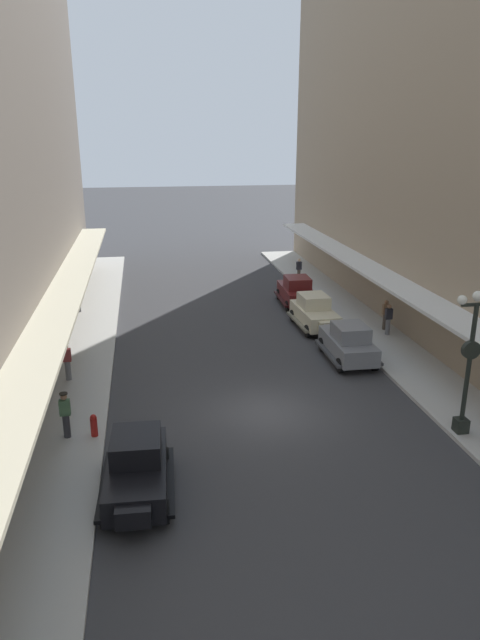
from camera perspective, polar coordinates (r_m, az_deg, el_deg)
The scene contains 15 objects.
ground_plane at distance 22.29m, azimuth 2.63°, elevation -9.15°, with size 200.00×200.00×0.00m, color #38383A.
sidewalk_left at distance 22.06m, azimuth -17.10°, elevation -10.09°, with size 3.00×60.00×0.15m, color #B7B5AD.
sidewalk_right at distance 24.83m, azimuth 19.94°, elevation -7.13°, with size 3.00×60.00×0.15m, color #B7B5AD.
parked_car_0 at distance 35.68m, azimuth 5.65°, elevation 2.96°, with size 2.27×4.31×1.84m.
parked_car_1 at distance 27.19m, azimuth 10.75°, elevation -2.14°, with size 2.18×4.27×1.84m.
parked_car_2 at distance 17.50m, azimuth -10.25°, elevation -14.15°, with size 2.29×4.31×1.84m.
parked_car_3 at distance 31.50m, azimuth 7.44°, elevation 0.84°, with size 2.25×4.30×1.84m.
lamp_post_with_clock at distance 20.92m, azimuth 21.95°, elevation -3.45°, with size 1.42×0.44×5.16m.
fire_hydrant at distance 20.80m, azimuth -14.36°, elevation -10.12°, with size 0.24×0.24×0.82m.
pedestrian_0 at distance 34.96m, azimuth -15.85°, elevation 2.15°, with size 0.36×0.28×1.67m.
pedestrian_1 at distance 30.79m, azimuth 14.57°, elevation 0.08°, with size 0.36×0.24×1.64m.
pedestrian_2 at distance 25.40m, azimuth -16.85°, elevation -3.93°, with size 0.36×0.28×1.67m.
pedestrian_3 at distance 41.03m, azimuth 5.89°, elevation 5.02°, with size 0.36×0.24×1.64m.
pedestrian_4 at distance 20.78m, azimuth -17.01°, elevation -9.00°, with size 0.36×0.28×1.67m.
pedestrian_5 at distance 31.55m, azimuth 14.30°, elevation 0.54°, with size 0.36×0.24×1.64m.
Camera 1 is at (-4.32, -19.35, 10.19)m, focal length 32.10 mm.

